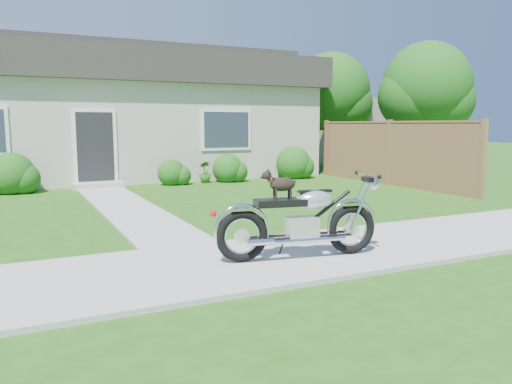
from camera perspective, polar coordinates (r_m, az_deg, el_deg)
ground at (r=6.94m, az=6.36°, el=-6.98°), size 80.00×80.00×0.00m
sidewalk at (r=6.93m, az=6.36°, el=-6.82°), size 24.00×2.20×0.04m
walkway at (r=11.00m, az=-14.66°, el=-1.64°), size 1.20×8.00×0.03m
house at (r=18.02m, az=-14.68°, el=8.74°), size 12.60×7.03×4.50m
fence at (r=15.13m, az=14.95°, el=4.37°), size 0.12×6.62×1.90m
tree_near at (r=18.24m, az=19.36°, el=10.93°), size 2.97×2.97×4.55m
tree_far at (r=19.80m, az=9.03°, el=10.91°), size 2.95×2.94×4.51m
shrub_row at (r=14.67m, az=-11.58°, el=2.42°), size 10.41×1.14×1.14m
potted_plant_right at (r=15.20m, az=-5.85°, el=2.28°), size 0.44×0.44×0.65m
motorcycle_with_dog at (r=6.44m, az=5.25°, el=-3.13°), size 2.21×0.71×1.14m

